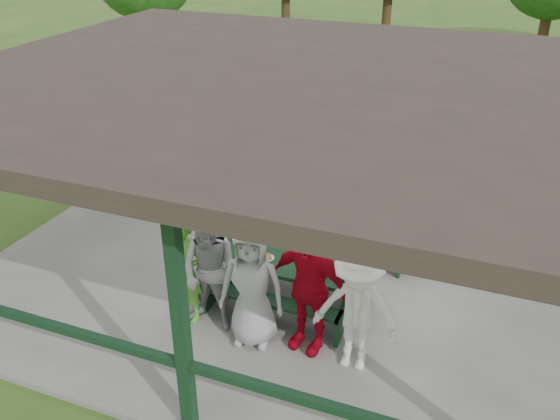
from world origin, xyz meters
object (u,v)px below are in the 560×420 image
at_px(pickup_truck, 483,104).
at_px(farm_trailer, 333,107).
at_px(contestant_green, 185,270).
at_px(picnic_table_far, 340,221).
at_px(contestant_grey_left, 211,272).
at_px(picnic_table_near, 284,278).
at_px(spectator_lblue, 311,176).
at_px(spectator_grey, 409,191).
at_px(contestant_red, 308,286).
at_px(spectator_blue, 256,155).
at_px(contestant_grey_mid, 252,286).
at_px(contestant_white_fedora, 357,311).

height_order(pickup_truck, farm_trailer, pickup_truck).
bearing_deg(contestant_green, picnic_table_far, 69.76).
bearing_deg(contestant_grey_left, picnic_table_near, 51.47).
height_order(spectator_lblue, farm_trailer, spectator_lblue).
distance_m(picnic_table_near, picnic_table_far, 2.02).
bearing_deg(contestant_grey_left, picnic_table_far, 72.40).
distance_m(contestant_grey_left, spectator_grey, 4.23).
relative_size(contestant_red, spectator_grey, 1.12).
height_order(spectator_blue, farm_trailer, spectator_blue).
bearing_deg(contestant_grey_mid, picnic_table_far, 73.81).
xyz_separation_m(contestant_white_fedora, spectator_grey, (-0.04, 3.74, -0.00)).
height_order(contestant_grey_mid, spectator_blue, contestant_grey_mid).
xyz_separation_m(spectator_blue, spectator_grey, (3.20, -0.46, -0.03)).
bearing_deg(picnic_table_near, contestant_red, -50.38).
bearing_deg(picnic_table_far, farm_trailer, 108.25).
bearing_deg(spectator_blue, picnic_table_far, 136.00).
distance_m(picnic_table_near, contestant_white_fedora, 1.68).
bearing_deg(spectator_blue, contestant_grey_left, 91.94).
xyz_separation_m(contestant_green, contestant_grey_mid, (1.10, -0.11, 0.08)).
height_order(picnic_table_near, spectator_grey, spectator_grey).
distance_m(contestant_green, contestant_grey_left, 0.45).
distance_m(contestant_grey_mid, spectator_lblue, 3.86).
distance_m(picnic_table_far, contestant_grey_left, 3.09).
bearing_deg(contestant_red, spectator_blue, 132.43).
bearing_deg(farm_trailer, picnic_table_near, -88.15).
distance_m(spectator_lblue, spectator_blue, 1.38).
distance_m(contestant_green, contestant_red, 1.84).
height_order(picnic_table_near, contestant_white_fedora, contestant_white_fedora).
height_order(contestant_grey_left, contestant_red, contestant_red).
height_order(contestant_green, pickup_truck, contestant_green).
relative_size(picnic_table_near, contestant_red, 1.23).
distance_m(spectator_blue, farm_trailer, 4.80).
height_order(contestant_white_fedora, pickup_truck, contestant_white_fedora).
distance_m(contestant_white_fedora, farm_trailer, 9.50).
bearing_deg(contestant_green, contestant_grey_left, 1.93).
height_order(contestant_green, contestant_white_fedora, contestant_white_fedora).
xyz_separation_m(picnic_table_near, farm_trailer, (-1.72, 8.06, 0.05)).
distance_m(picnic_table_near, spectator_blue, 3.82).
distance_m(contestant_white_fedora, spectator_grey, 3.74).
distance_m(picnic_table_far, contestant_red, 2.84).
distance_m(spectator_grey, pickup_truck, 6.89).
relative_size(spectator_grey, pickup_truck, 0.36).
bearing_deg(contestant_green, spectator_lblue, 87.75).
height_order(contestant_grey_left, spectator_grey, contestant_grey_left).
distance_m(contestant_white_fedora, spectator_blue, 5.31).
height_order(contestant_white_fedora, spectator_grey, contestant_white_fedora).
relative_size(spectator_grey, farm_trailer, 0.48).
height_order(contestant_red, spectator_lblue, contestant_red).
height_order(contestant_green, spectator_lblue, spectator_lblue).
distance_m(contestant_red, spectator_grey, 3.65).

